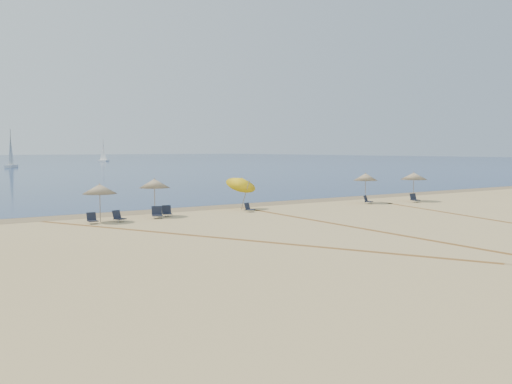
% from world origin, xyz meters
% --- Properties ---
extents(wet_sand, '(500.00, 500.00, 0.00)m').
position_xyz_m(wet_sand, '(0.00, 24.00, 0.00)').
color(wet_sand, olive).
rests_on(wet_sand, ground).
extents(umbrella_1, '(1.95, 1.95, 2.24)m').
position_xyz_m(umbrella_1, '(-10.53, 20.42, 1.90)').
color(umbrella_1, gray).
rests_on(umbrella_1, ground).
extents(umbrella_2, '(1.89, 1.89, 2.40)m').
position_xyz_m(umbrella_2, '(-6.84, 21.14, 2.06)').
color(umbrella_2, gray).
rests_on(umbrella_2, ground).
extents(umbrella_3, '(2.10, 2.12, 2.65)m').
position_xyz_m(umbrella_3, '(-0.14, 21.55, 1.92)').
color(umbrella_3, gray).
rests_on(umbrella_3, ground).
extents(umbrella_4, '(1.86, 1.86, 2.37)m').
position_xyz_m(umbrella_4, '(10.28, 20.01, 2.03)').
color(umbrella_4, gray).
rests_on(umbrella_4, ground).
extents(umbrella_5, '(2.10, 2.10, 2.35)m').
position_xyz_m(umbrella_5, '(14.63, 18.97, 2.01)').
color(umbrella_5, gray).
rests_on(umbrella_5, ground).
extents(chair_1, '(0.55, 0.64, 0.63)m').
position_xyz_m(chair_1, '(-11.16, 19.95, 0.28)').
color(chair_1, black).
rests_on(chair_1, ground).
extents(chair_2, '(0.75, 0.80, 0.66)m').
position_xyz_m(chair_2, '(-9.65, 19.92, 0.29)').
color(chair_2, black).
rests_on(chair_2, ground).
extents(chair_3, '(0.80, 0.86, 0.73)m').
position_xyz_m(chair_3, '(-7.12, 20.19, 0.32)').
color(chair_3, black).
rests_on(chair_3, ground).
extents(chair_4, '(0.74, 0.80, 0.69)m').
position_xyz_m(chair_4, '(-6.23, 20.72, 0.30)').
color(chair_4, black).
rests_on(chair_4, ground).
extents(chair_5, '(0.69, 0.74, 0.61)m').
position_xyz_m(chair_5, '(-0.60, 19.97, 0.27)').
color(chair_5, black).
rests_on(chair_5, ground).
extents(chair_6, '(0.74, 0.79, 0.64)m').
position_xyz_m(chair_6, '(9.96, 19.48, 0.28)').
color(chair_6, black).
rests_on(chair_6, ground).
extents(chair_7, '(0.65, 0.74, 0.69)m').
position_xyz_m(chair_7, '(13.90, 18.27, 0.30)').
color(chair_7, black).
rests_on(chair_7, ground).
extents(sailboat_0, '(2.32, 5.22, 7.53)m').
position_xyz_m(sailboat_0, '(43.91, 175.93, 2.28)').
color(sailboat_0, white).
rests_on(sailboat_0, ocean).
extents(sailboat_2, '(3.86, 5.91, 8.70)m').
position_xyz_m(sailboat_2, '(4.94, 125.32, 2.63)').
color(sailboat_2, white).
rests_on(sailboat_2, ocean).
extents(tire_tracks, '(52.85, 43.34, 0.00)m').
position_xyz_m(tire_tracks, '(-0.02, 9.60, 0.00)').
color(tire_tracks, tan).
rests_on(tire_tracks, ground).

